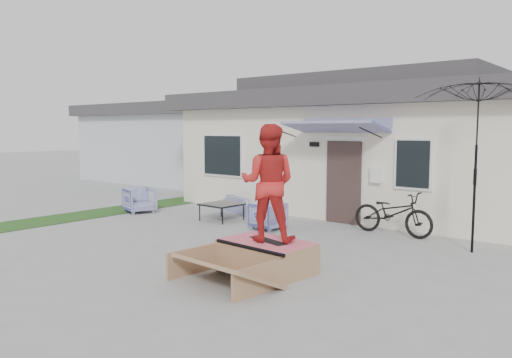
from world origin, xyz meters
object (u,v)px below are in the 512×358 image
Objects in this scene: armchair_left at (140,199)px; skater at (268,181)px; bicycle at (393,208)px; loveseat at (244,202)px; coffee_table at (222,212)px; armchair_right at (268,214)px; patio_umbrella at (476,163)px; skate_ramp at (266,256)px; skateboard at (268,240)px.

skater is at bearing -92.69° from armchair_left.
armchair_left is 7.16m from bicycle.
loveseat is 2.05× the size of armchair_left.
coffee_table is at bearing -63.77° from skater.
patio_umbrella reaches higher than armchair_right.
skate_ramp is 1.02× the size of skater.
armchair_left reaches higher than skateboard.
skateboard is (6.52, -2.35, 0.13)m from armchair_left.
armchair_right is 0.79× the size of coffee_table.
armchair_right is 0.37× the size of skater.
skateboard reaches higher than skate_ramp.
armchair_left is 0.41× the size of skater.
armchair_right is 3.53m from skateboard.
skate_ramp is (4.16, -4.28, -0.07)m from loveseat.
armchair_left is 0.40× the size of skate_ramp.
bicycle reaches higher than armchair_left.
loveseat is at bearing 173.55° from patio_umbrella.
bicycle is 0.97× the size of skater.
coffee_table is 0.48× the size of bicycle.
patio_umbrella is at bearing -162.44° from loveseat.
skater reaches higher than coffee_table.
bicycle is at bearing -59.00° from armchair_left.
skater is (2.17, -2.78, 1.18)m from armchair_right.
skater is at bearing 176.48° from bicycle.
skater is (3.81, -2.92, 1.31)m from coffee_table.
patio_umbrella is at bearing -104.05° from bicycle.
skater is (0.00, 0.05, 1.28)m from skate_ramp.
coffee_table is 0.34× the size of patio_umbrella.
armchair_left is 2.77m from coffee_table.
skate_ramp is (-2.33, -3.55, -1.50)m from patio_umbrella.
bicycle reaches higher than loveseat.
patio_umbrella is at bearing 61.41° from skate_ramp.
armchair_left is 1.11× the size of armchair_right.
armchair_right is (4.35, 0.44, -0.04)m from armchair_left.
bicycle is (4.59, -0.17, 0.29)m from loveseat.
skater reaches higher than skateboard.
armchair_right is at bearing 132.15° from skate_ramp.
patio_umbrella is at bearing 5.44° from coffee_table.
patio_umbrella is (1.90, -0.56, 1.14)m from bicycle.
skate_ramp is at bearing -37.90° from coffee_table.
skater is at bearing 41.55° from armchair_right.
skateboard is (4.16, -4.23, 0.21)m from loveseat.
loveseat is at bearing 150.45° from skateboard.
armchair_left is 0.96× the size of skateboard.
skater is (-0.43, -4.06, 0.92)m from bicycle.
skater reaches higher than skate_ramp.
coffee_table is 4.81m from skateboard.
coffee_table is 4.41m from bicycle.
bicycle is 2.29m from patio_umbrella.
loveseat is 3.02m from armchair_left.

